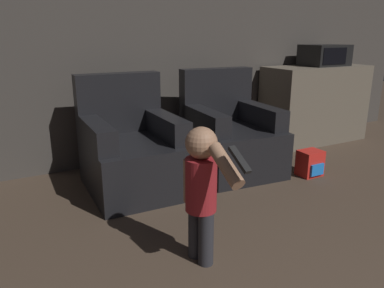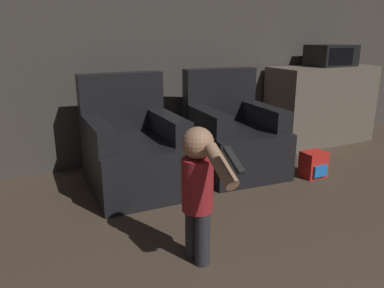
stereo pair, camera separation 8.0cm
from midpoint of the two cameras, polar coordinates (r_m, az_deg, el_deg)
wall_back at (r=3.94m, az=-10.20°, el=15.75°), size 8.40×0.05×2.60m
armchair_left at (r=3.34m, az=-8.26°, el=-1.06°), size 0.79×0.93×0.99m
armchair_right at (r=3.77m, az=6.82°, el=1.05°), size 0.85×0.97×0.99m
person_toddler at (r=2.16m, az=2.04°, el=-6.30°), size 0.18×0.58×0.84m
toy_backpack at (r=3.80m, az=18.62°, el=-2.98°), size 0.22×0.20×0.25m
kitchen_counter at (r=5.00m, az=19.42°, el=5.66°), size 1.35×0.57×0.95m
microwave at (r=5.00m, az=20.86°, el=12.49°), size 0.54×0.40×0.26m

